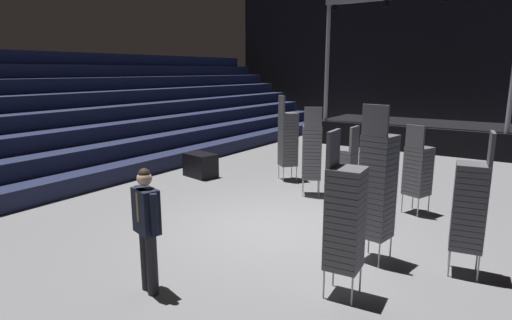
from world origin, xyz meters
TOP-DOWN VIEW (x-y plane):
  - ground_plane at (0.00, 0.00)m, footprint 22.00×30.00m
  - arena_end_wall at (0.00, 15.00)m, footprint 22.00×0.30m
  - bleacher_bank_left at (-8.00, 1.00)m, footprint 6.00×24.00m
  - stage_riser at (0.00, 10.80)m, footprint 6.96×3.25m
  - man_with_tie at (-0.12, -2.97)m, footprint 0.57×0.34m
  - chair_stack_front_left at (-1.54, 3.33)m, footprint 0.62×0.62m
  - chair_stack_front_right at (2.10, -1.62)m, footprint 0.47×0.47m
  - chair_stack_mid_left at (0.88, 1.35)m, footprint 0.44×0.44m
  - chair_stack_mid_right at (2.08, 2.39)m, footprint 0.57×0.57m
  - chair_stack_mid_centre at (2.10, -0.34)m, footprint 0.51×0.51m
  - chair_stack_rear_left at (-0.36, 2.39)m, footprint 0.60×0.60m
  - chair_stack_rear_right at (3.36, -0.04)m, footprint 0.50×0.50m
  - equipment_road_case at (-3.76, 2.28)m, footprint 1.00×0.77m

SIDE VIEW (x-z plane):
  - ground_plane at x=0.00m, z-range -0.10..0.00m
  - equipment_road_case at x=-3.76m, z-range 0.00..0.66m
  - stage_riser at x=0.00m, z-range -2.25..3.38m
  - chair_stack_mid_left at x=0.88m, z-range 0.00..1.88m
  - chair_stack_mid_right at x=2.08m, z-range 0.00..1.88m
  - man_with_tie at x=-0.12m, z-range 0.11..1.84m
  - chair_stack_rear_left at x=-0.36m, z-range 0.00..2.14m
  - chair_stack_rear_right at x=3.36m, z-range 0.00..2.14m
  - chair_stack_front_right at x=2.10m, z-range 0.00..2.22m
  - chair_stack_front_left at x=-1.54m, z-range 0.00..2.30m
  - chair_stack_mid_centre at x=2.10m, z-range 0.00..2.47m
  - bleacher_bank_left at x=-8.00m, z-range 0.00..3.60m
  - arena_end_wall at x=0.00m, z-range 0.00..8.00m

